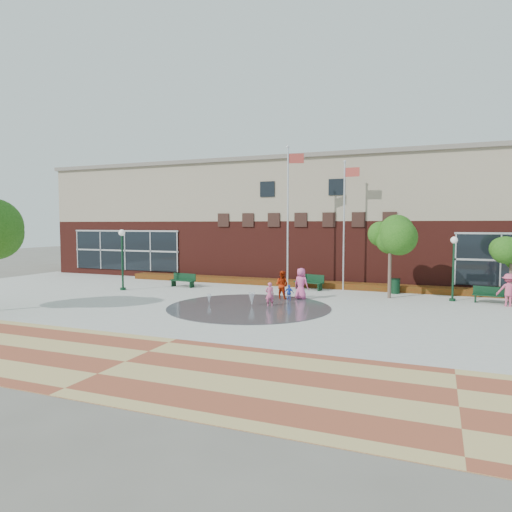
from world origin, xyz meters
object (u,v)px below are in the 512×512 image
at_px(flagpole_left, 289,211).
at_px(trash_can, 395,286).
at_px(flagpole_right, 345,218).
at_px(child_splash, 270,294).
at_px(bench_left, 183,283).

height_order(flagpole_left, trash_can, flagpole_left).
relative_size(flagpole_right, trash_can, 8.77).
bearing_deg(trash_can, flagpole_right, 173.82).
distance_m(flagpole_left, trash_can, 8.12).
distance_m(flagpole_right, child_splash, 8.66).
relative_size(flagpole_right, child_splash, 6.60).
relative_size(flagpole_right, bench_left, 4.41).
distance_m(trash_can, child_splash, 8.97).
xyz_separation_m(bench_left, child_splash, (7.98, -4.63, 0.33)).
bearing_deg(flagpole_right, flagpole_left, -153.77).
bearing_deg(flagpole_left, bench_left, 172.02).
xyz_separation_m(flagpole_right, trash_can, (3.24, -0.35, -4.19)).
xyz_separation_m(flagpole_left, flagpole_right, (3.30, 1.53, -0.48)).
height_order(flagpole_right, bench_left, flagpole_right).
height_order(bench_left, trash_can, trash_can).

